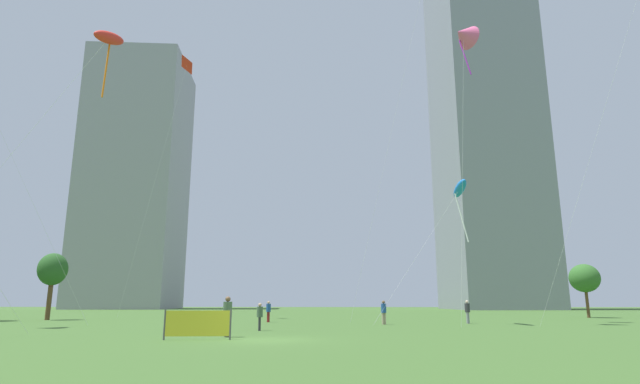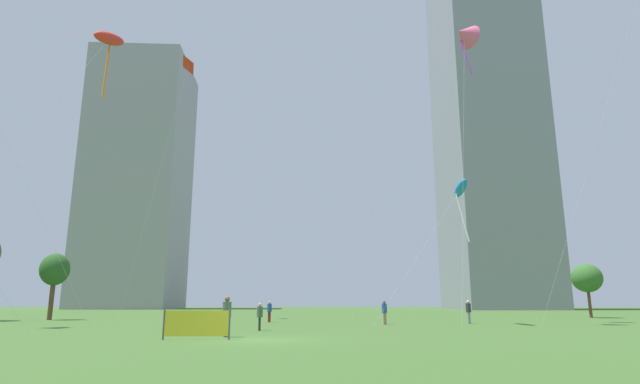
# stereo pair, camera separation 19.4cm
# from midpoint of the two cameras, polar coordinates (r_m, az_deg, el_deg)

# --- Properties ---
(ground) EXTENTS (280.00, 280.00, 0.00)m
(ground) POSITION_cam_midpoint_polar(r_m,az_deg,el_deg) (22.55, -6.48, -16.47)
(ground) COLOR #3D6028
(person_standing_0) EXTENTS (0.34, 0.34, 1.55)m
(person_standing_0) POSITION_cam_midpoint_polar(r_m,az_deg,el_deg) (29.64, -6.72, -13.76)
(person_standing_0) COLOR #2D2D33
(person_standing_0) RESTS_ON ground
(person_standing_1) EXTENTS (0.38, 0.38, 1.72)m
(person_standing_1) POSITION_cam_midpoint_polar(r_m,az_deg,el_deg) (40.63, 16.75, -12.81)
(person_standing_1) COLOR gray
(person_standing_1) RESTS_ON ground
(person_standing_2) EXTENTS (0.37, 0.37, 1.67)m
(person_standing_2) POSITION_cam_midpoint_polar(r_m,az_deg,el_deg) (41.82, -5.67, -13.28)
(person_standing_2) COLOR maroon
(person_standing_2) RESTS_ON ground
(person_standing_3) EXTENTS (0.38, 0.38, 1.70)m
(person_standing_3) POSITION_cam_midpoint_polar(r_m,az_deg,el_deg) (37.71, 7.53, -13.30)
(person_standing_3) COLOR tan
(person_standing_3) RESTS_ON ground
(person_standing_4) EXTENTS (0.41, 0.41, 1.86)m
(person_standing_4) POSITION_cam_midpoint_polar(r_m,az_deg,el_deg) (24.57, -10.39, -13.50)
(person_standing_4) COLOR #2D2D33
(person_standing_4) RESTS_ON ground
(kite_flying_0) EXTENTS (7.49, 4.30, 10.67)m
(kite_flying_0) POSITION_cam_midpoint_polar(r_m,az_deg,el_deg) (39.83, 15.92, 0.33)
(kite_flying_0) COLOR silver
(kite_flying_0) RESTS_ON ground
(kite_flying_2) EXTENTS (8.76, 5.02, 17.15)m
(kite_flying_2) POSITION_cam_midpoint_polar(r_m,az_deg,el_deg) (32.42, -22.83, 15.75)
(kite_flying_2) COLOR silver
(kite_flying_2) RESTS_ON ground
(kite_flying_3) EXTENTS (7.12, 2.80, 27.38)m
(kite_flying_3) POSITION_cam_midpoint_polar(r_m,az_deg,el_deg) (57.49, -14.78, 13.54)
(kite_flying_3) COLOR silver
(kite_flying_3) RESTS_ON ground
(kite_flying_6) EXTENTS (3.55, 4.64, 23.64)m
(kite_flying_6) POSITION_cam_midpoint_polar(r_m,az_deg,el_deg) (43.47, 16.31, 16.89)
(kite_flying_6) COLOR silver
(kite_flying_6) RESTS_ON ground
(park_tree_0) EXTENTS (2.61, 2.61, 6.04)m
(park_tree_0) POSITION_cam_midpoint_polar(r_m,az_deg,el_deg) (52.82, -27.98, -7.90)
(park_tree_0) COLOR brown
(park_tree_0) RESTS_ON ground
(park_tree_2) EXTENTS (3.06, 3.06, 5.52)m
(park_tree_2) POSITION_cam_midpoint_polar(r_m,az_deg,el_deg) (59.98, 28.29, -8.68)
(park_tree_2) COLOR brown
(park_tree_2) RESTS_ON ground
(distant_highrise_0) EXTENTS (24.10, 25.95, 62.30)m
(distant_highrise_0) POSITION_cam_midpoint_polar(r_m,az_deg,el_deg) (132.24, -19.94, 1.22)
(distant_highrise_0) COLOR #939399
(distant_highrise_0) RESTS_ON ground
(distant_highrise_1) EXTENTS (21.43, 26.01, 92.36)m
(distant_highrise_1) POSITION_cam_midpoint_polar(r_m,az_deg,el_deg) (126.75, 18.43, 8.81)
(distant_highrise_1) COLOR gray
(distant_highrise_1) RESTS_ON ground
(event_banner) EXTENTS (2.89, 0.42, 1.29)m
(event_banner) POSITION_cam_midpoint_polar(r_m,az_deg,el_deg) (23.10, -13.67, -14.41)
(event_banner) COLOR #4C4C4C
(event_banner) RESTS_ON ground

